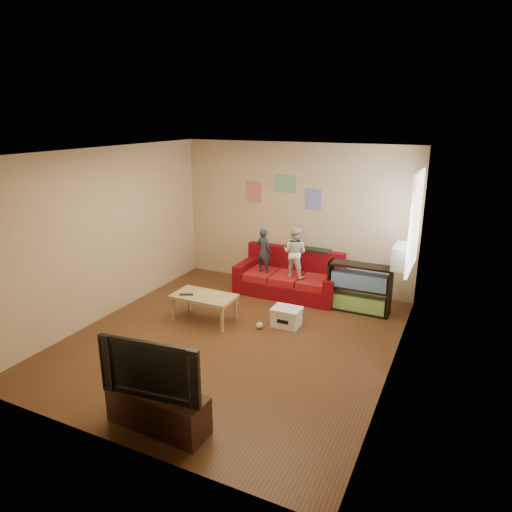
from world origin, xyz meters
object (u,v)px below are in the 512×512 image
at_px(child_a, 264,251).
at_px(bookshelf, 359,291).
at_px(child_b, 295,252).
at_px(coffee_table, 204,299).
at_px(file_box, 287,317).
at_px(tv_stand, 158,410).
at_px(television, 155,365).
at_px(sofa, 290,279).

height_order(child_a, bookshelf, child_a).
relative_size(child_a, bookshelf, 0.79).
xyz_separation_m(child_b, coffee_table, (-0.94, -1.54, -0.47)).
relative_size(child_b, file_box, 2.08).
distance_m(coffee_table, bookshelf, 2.57).
bearing_deg(tv_stand, bookshelf, 74.64).
distance_m(child_b, coffee_table, 1.86).
bearing_deg(television, sofa, 84.99).
bearing_deg(file_box, bookshelf, 49.98).
relative_size(bookshelf, tv_stand, 0.93).
xyz_separation_m(sofa, child_b, (0.15, -0.16, 0.57)).
distance_m(child_b, tv_stand, 4.02).
bearing_deg(television, bookshelf, 65.85).
xyz_separation_m(coffee_table, television, (0.92, -2.43, 0.35)).
distance_m(coffee_table, television, 2.62).
bearing_deg(sofa, file_box, -70.59).
height_order(child_a, television, child_a).
bearing_deg(tv_stand, sofa, 93.78).
xyz_separation_m(file_box, television, (-0.32, -2.83, 0.58)).
relative_size(bookshelf, file_box, 2.36).
bearing_deg(television, file_box, 76.55).
height_order(sofa, television, television).
bearing_deg(file_box, child_a, 128.58).
xyz_separation_m(file_box, tv_stand, (-0.32, -2.83, 0.05)).
height_order(sofa, bookshelf, sofa).
xyz_separation_m(sofa, coffee_table, (-0.79, -1.70, 0.10)).
bearing_deg(child_b, file_box, 110.58).
bearing_deg(tv_stand, child_a, 100.32).
bearing_deg(child_a, tv_stand, 112.15).
xyz_separation_m(child_b, bookshelf, (1.19, -0.10, -0.48)).
bearing_deg(child_a, file_box, 142.29).
relative_size(file_box, television, 0.40).
height_order(sofa, tv_stand, sofa).
relative_size(coffee_table, file_box, 2.26).
xyz_separation_m(coffee_table, tv_stand, (0.92, -2.43, -0.17)).
bearing_deg(child_b, sofa, -42.70).
bearing_deg(bookshelf, coffee_table, -145.89).
height_order(coffee_table, tv_stand, coffee_table).
bearing_deg(coffee_table, child_a, 77.69).
relative_size(sofa, television, 1.70).
xyz_separation_m(child_b, tv_stand, (-0.01, -3.97, -0.64)).
distance_m(sofa, child_a, 0.71).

